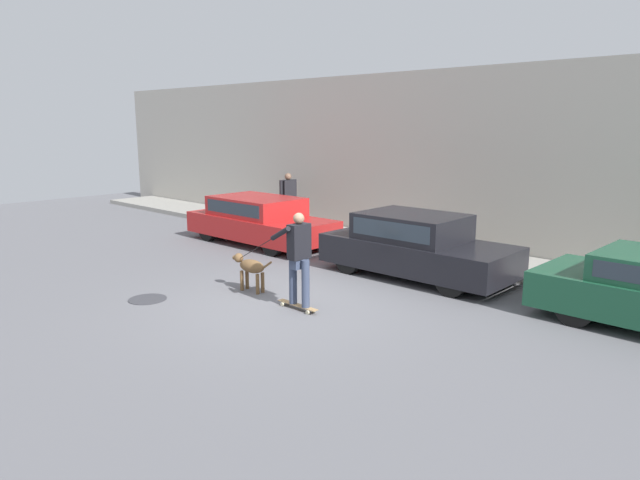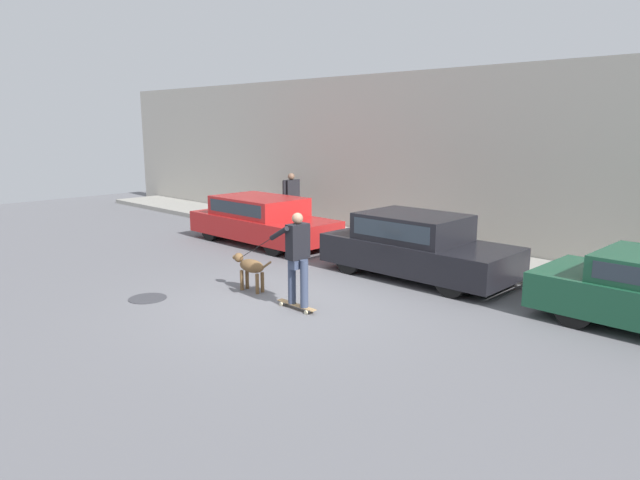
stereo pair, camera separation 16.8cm
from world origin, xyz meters
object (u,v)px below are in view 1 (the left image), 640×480
parked_car_1 (416,247)px  fire_hydrant (552,277)px  dog (250,267)px  skateboarder (299,255)px  pedestrian_with_bag (289,197)px  parked_car_0 (260,220)px

parked_car_1 → fire_hydrant: (2.64, 0.72, -0.30)m
parked_car_1 → dog: 3.56m
parked_car_1 → skateboarder: skateboarder is taller
parked_car_1 → pedestrian_with_bag: pedestrian_with_bag is taller
parked_car_0 → parked_car_1: (5.06, -0.00, 0.02)m
parked_car_0 → parked_car_1: bearing=0.2°
parked_car_0 → fire_hydrant: 7.74m
dog → fire_hydrant: (4.35, 3.83, -0.13)m
dog → pedestrian_with_bag: bearing=-55.9°
pedestrian_with_bag → parked_car_1: bearing=-13.9°
parked_car_0 → dog: size_ratio=4.32×
skateboarder → fire_hydrant: size_ratio=3.40×
parked_car_0 → fire_hydrant: (7.70, 0.71, -0.28)m
parked_car_0 → skateboarder: bearing=-33.8°
parked_car_1 → parked_car_0: bearing=179.3°
dog → parked_car_1: bearing=-124.7°
dog → fire_hydrant: dog is taller
dog → fire_hydrant: 5.80m
skateboarder → pedestrian_with_bag: pedestrian_with_bag is taller
parked_car_0 → skateboarder: skateboarder is taller
parked_car_0 → dog: (3.35, -3.12, -0.15)m
parked_car_1 → dog: parked_car_1 is taller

